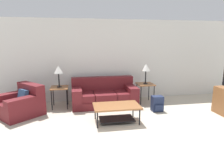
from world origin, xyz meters
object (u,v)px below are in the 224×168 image
object	(u,v)px
armchair	(21,104)
table_lamp_left	(58,70)
side_table_left	(59,89)
side_table_right	(145,86)
coffee_table	(117,110)
table_lamp_right	(146,68)
backpack	(157,104)
couch	(104,95)

from	to	relation	value
armchair	table_lamp_left	bearing A→B (deg)	25.26
side_table_left	side_table_right	world-z (taller)	same
armchair	table_lamp_left	world-z (taller)	table_lamp_left
side_table_left	side_table_right	distance (m)	2.62
armchair	coffee_table	world-z (taller)	armchair
table_lamp_right	backpack	world-z (taller)	table_lamp_right
couch	table_lamp_right	bearing A→B (deg)	-0.20
side_table_left	table_lamp_left	size ratio (longest dim) A/B	0.98
armchair	side_table_right	xyz separation A→B (m)	(3.59, 0.46, 0.26)
couch	armchair	xyz separation A→B (m)	(-2.28, -0.46, -0.01)
table_lamp_right	side_table_left	bearing A→B (deg)	-180.00
coffee_table	backpack	world-z (taller)	backpack
coffee_table	side_table_left	world-z (taller)	side_table_left
coffee_table	backpack	bearing A→B (deg)	23.66
table_lamp_left	coffee_table	bearing A→B (deg)	-44.16
backpack	couch	bearing A→B (deg)	149.16
side_table_left	couch	bearing A→B (deg)	0.20
coffee_table	table_lamp_right	distance (m)	1.99
side_table_left	table_lamp_right	bearing A→B (deg)	0.00
couch	table_lamp_left	size ratio (longest dim) A/B	3.11
side_table_left	armchair	bearing A→B (deg)	-154.74
table_lamp_left	couch	bearing A→B (deg)	0.20
side_table_right	table_lamp_left	bearing A→B (deg)	180.00
side_table_right	table_lamp_right	xyz separation A→B (m)	(0.00, 0.00, 0.56)
table_lamp_right	coffee_table	bearing A→B (deg)	-131.09
side_table_left	table_lamp_left	distance (m)	0.56
side_table_left	backpack	bearing A→B (deg)	-16.95
side_table_right	table_lamp_right	distance (m)	0.56
armchair	backpack	distance (m)	3.68
table_lamp_right	armchair	bearing A→B (deg)	-172.75
side_table_right	table_lamp_left	size ratio (longest dim) A/B	0.98
coffee_table	table_lamp_left	size ratio (longest dim) A/B	1.76
side_table_left	table_lamp_right	world-z (taller)	table_lamp_right
side_table_left	backpack	size ratio (longest dim) A/B	1.43
side_table_left	table_lamp_left	world-z (taller)	table_lamp_left
coffee_table	side_table_left	bearing A→B (deg)	135.84
armchair	side_table_left	size ratio (longest dim) A/B	2.24
table_lamp_left	table_lamp_right	bearing A→B (deg)	0.00
backpack	side_table_left	bearing A→B (deg)	163.05
side_table_right	table_lamp_right	size ratio (longest dim) A/B	0.98
couch	coffee_table	bearing A→B (deg)	-85.47
couch	side_table_left	distance (m)	1.33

